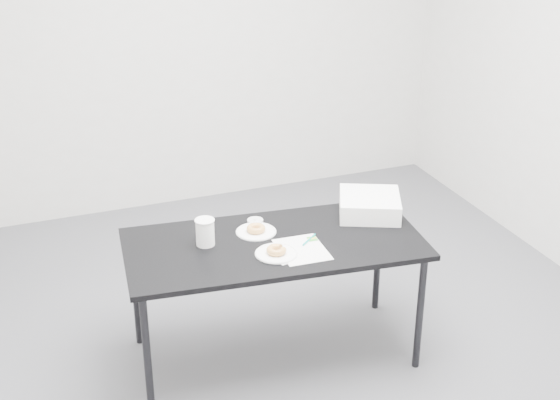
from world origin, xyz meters
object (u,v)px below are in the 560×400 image
object	(u,v)px
pen	(309,240)
donut_near	(276,250)
scorecard	(302,249)
coffee_cup	(205,232)
plate_far	(256,232)
donut_far	(256,228)
plate_near	(276,253)
table	(274,251)
bakery_box	(370,205)

from	to	relation	value
pen	donut_near	distance (m)	0.22
scorecard	coffee_cup	bearing A→B (deg)	155.34
plate_far	donut_far	xyz separation A→B (m)	(0.00, -0.00, 0.02)
donut_far	scorecard	bearing A→B (deg)	-59.82
scorecard	plate_far	world-z (taller)	plate_far
plate_far	donut_far	size ratio (longest dim) A/B	2.13
plate_near	donut_near	size ratio (longest dim) A/B	2.13
pen	plate_far	world-z (taller)	pen
table	coffee_cup	size ratio (longest dim) A/B	11.18
table	bakery_box	size ratio (longest dim) A/B	4.90
scorecard	plate_far	bearing A→B (deg)	122.77
pen	plate_far	xyz separation A→B (m)	(-0.22, 0.18, -0.00)
plate_far	coffee_cup	xyz separation A→B (m)	(-0.28, -0.04, 0.07)
coffee_cup	donut_near	bearing A→B (deg)	-37.09
donut_near	plate_far	world-z (taller)	donut_near
plate_near	coffee_cup	xyz separation A→B (m)	(-0.29, 0.22, 0.06)
donut_near	plate_near	bearing A→B (deg)	0.00
plate_near	coffee_cup	world-z (taller)	coffee_cup
table	donut_near	distance (m)	0.15
donut_far	coffee_cup	distance (m)	0.28
scorecard	bakery_box	world-z (taller)	bakery_box
plate_far	scorecard	bearing A→B (deg)	-59.82
donut_far	bakery_box	xyz separation A→B (m)	(0.64, -0.01, 0.03)
plate_near	coffee_cup	bearing A→B (deg)	142.91
scorecard	bakery_box	xyz separation A→B (m)	(0.49, 0.25, 0.05)
scorecard	pen	bearing A→B (deg)	49.65
pen	donut_far	distance (m)	0.28
donut_far	bakery_box	distance (m)	0.64
table	plate_far	bearing A→B (deg)	117.39
pen	coffee_cup	size ratio (longest dim) A/B	0.95
donut_near	scorecard	bearing A→B (deg)	0.45
table	donut_far	distance (m)	0.16
plate_near	scorecard	bearing A→B (deg)	0.45
table	coffee_cup	distance (m)	0.36
plate_far	bakery_box	size ratio (longest dim) A/B	0.65
scorecard	plate_near	xyz separation A→B (m)	(-0.13, -0.00, 0.00)
donut_near	donut_far	world-z (taller)	donut_near
plate_far	donut_near	bearing A→B (deg)	-86.82
pen	donut_far	bearing A→B (deg)	99.48
plate_far	bakery_box	bearing A→B (deg)	-0.98
plate_near	plate_far	world-z (taller)	plate_near
scorecard	plate_far	size ratio (longest dim) A/B	1.38
plate_near	table	bearing A→B (deg)	74.40
pen	plate_far	distance (m)	0.28
table	pen	size ratio (longest dim) A/B	11.72
donut_far	plate_far	bearing A→B (deg)	90.00
plate_near	donut_far	world-z (taller)	donut_far
donut_near	plate_far	xyz separation A→B (m)	(-0.01, 0.26, -0.02)
plate_near	plate_far	size ratio (longest dim) A/B	1.01
coffee_cup	pen	bearing A→B (deg)	-16.48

